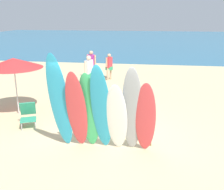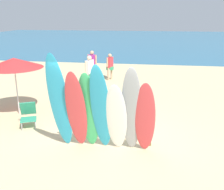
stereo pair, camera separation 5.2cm
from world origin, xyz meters
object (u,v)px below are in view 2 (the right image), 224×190
object	(u,v)px
surfboard_teal_0	(60,103)
surfboard_green_2	(89,112)
beachgoer_by_water	(110,65)
beach_umbrella	(14,63)
surfboard_white_4	(116,118)
beachgoer_midbeach	(90,70)
surfboard_red_1	(77,111)
surfboard_rack	(107,124)
surfboard_teal_3	(101,109)
beach_chair_red	(28,114)
beachgoer_strolling	(92,63)
surfboard_grey_5	(132,111)
surfboard_red_6	(145,119)

from	to	relation	value
surfboard_teal_0	surfboard_green_2	bearing A→B (deg)	12.04
beachgoer_by_water	beach_umbrella	distance (m)	6.43
surfboard_white_4	beachgoer_midbeach	distance (m)	6.33
beachgoer_by_water	surfboard_white_4	bearing A→B (deg)	37.23
surfboard_red_1	surfboard_white_4	size ratio (longest dim) A/B	1.17
surfboard_rack	beach_umbrella	bearing A→B (deg)	153.96
surfboard_teal_3	beachgoer_by_water	world-z (taller)	surfboard_teal_3
surfboard_teal_3	surfboard_green_2	bearing A→B (deg)	166.77
surfboard_white_4	beach_chair_red	xyz separation A→B (m)	(-3.13, 1.38, -0.58)
surfboard_teal_3	beach_chair_red	world-z (taller)	surfboard_teal_3
beachgoer_midbeach	beachgoer_by_water	size ratio (longest dim) A/B	1.14
surfboard_rack	beachgoer_midbeach	xyz separation A→B (m)	(-1.77, 5.39, 0.41)
surfboard_rack	beachgoer_by_water	distance (m)	7.68
surfboard_teal_0	beachgoer_midbeach	bearing A→B (deg)	99.82
beachgoer_by_water	surfboard_teal_3	bearing A→B (deg)	34.50
surfboard_rack	beach_chair_red	world-z (taller)	beach_chair_red
surfboard_rack	surfboard_green_2	distance (m)	0.86
surfboard_teal_0	surfboard_teal_3	bearing A→B (deg)	3.87
surfboard_rack	beachgoer_strolling	world-z (taller)	beachgoer_strolling
surfboard_rack	beachgoer_midbeach	world-z (taller)	beachgoer_midbeach
surfboard_teal_3	surfboard_grey_5	xyz separation A→B (m)	(0.78, 0.05, -0.02)
beachgoer_strolling	beach_chair_red	size ratio (longest dim) A/B	1.90
surfboard_teal_0	surfboard_teal_3	distance (m)	1.10
surfboard_teal_3	beachgoer_strolling	world-z (taller)	surfboard_teal_3
surfboard_teal_0	surfboard_grey_5	world-z (taller)	surfboard_teal_0
beachgoer_strolling	beachgoer_midbeach	bearing A→B (deg)	-58.72
beachgoer_strolling	beach_chair_red	world-z (taller)	beachgoer_strolling
beachgoer_strolling	surfboard_teal_0	bearing A→B (deg)	-61.30
surfboard_teal_3	surfboard_white_4	bearing A→B (deg)	12.54
beachgoer_by_water	beach_umbrella	bearing A→B (deg)	3.70
surfboard_red_1	beachgoer_by_water	bearing A→B (deg)	89.90
beachgoer_by_water	beach_chair_red	size ratio (longest dim) A/B	1.75
surfboard_rack	surfboard_grey_5	bearing A→B (deg)	-37.94
surfboard_red_1	surfboard_white_4	world-z (taller)	surfboard_red_1
surfboard_rack	surfboard_grey_5	world-z (taller)	surfboard_grey_5
surfboard_green_2	surfboard_red_6	world-z (taller)	surfboard_green_2
surfboard_red_1	surfboard_white_4	distance (m)	1.05
surfboard_grey_5	beachgoer_by_water	distance (m)	8.40
surfboard_green_2	beachgoer_strolling	bearing A→B (deg)	101.20
beachgoer_by_water	beachgoer_midbeach	bearing A→B (deg)	10.60
beachgoer_by_water	surfboard_red_6	bearing A→B (deg)	42.17
surfboard_rack	surfboard_teal_3	xyz separation A→B (m)	(-0.03, -0.63, 0.69)
surfboard_rack	beachgoer_midbeach	bearing A→B (deg)	108.15
surfboard_teal_3	surfboard_grey_5	world-z (taller)	surfboard_teal_3
surfboard_rack	beachgoer_strolling	distance (m)	7.98
surfboard_teal_0	surfboard_red_1	distance (m)	0.49
surfboard_white_4	surfboard_red_1	bearing A→B (deg)	-175.13
surfboard_rack	beach_chair_red	xyz separation A→B (m)	(-2.77, 0.81, -0.14)
surfboard_red_6	beach_chair_red	size ratio (longest dim) A/B	2.51
surfboard_rack	surfboard_white_4	distance (m)	0.80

